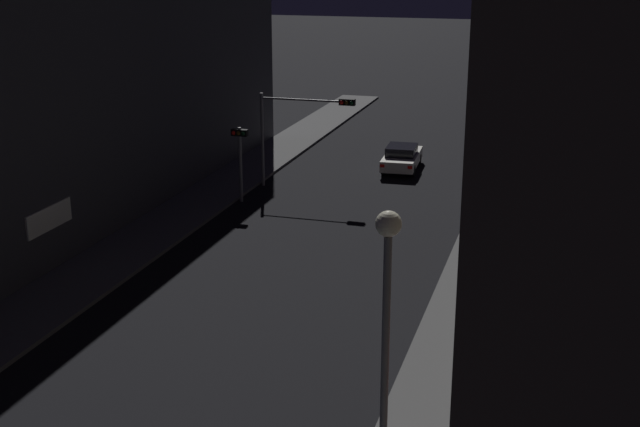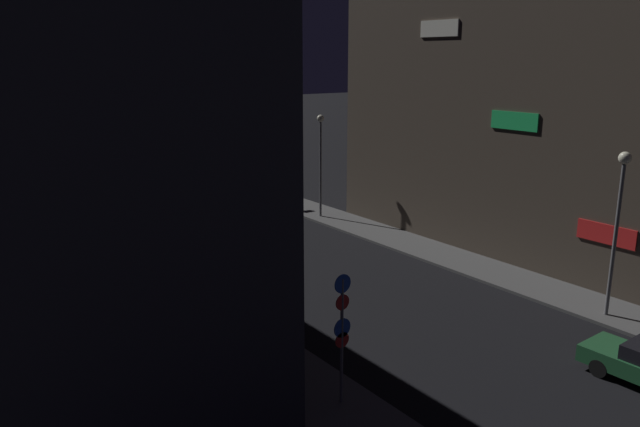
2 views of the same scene
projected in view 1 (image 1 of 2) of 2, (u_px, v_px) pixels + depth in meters
The scene contains 9 objects.
sidewalk_left at pixel (201, 202), 41.07m from camera, with size 3.09×64.65×0.15m, color #4C4C4C.
sidewalk_right at pixel (499, 228), 37.18m from camera, with size 3.09×64.65×0.15m, color #4C4C4C.
building_facade_left at pixel (28, 81), 38.44m from camera, with size 10.89×35.84×12.19m.
far_car at pixel (402, 157), 47.12m from camera, with size 2.03×4.54×1.42m.
traffic_light_overhead at pixel (299, 120), 42.57m from camera, with size 4.99×0.41×4.87m.
traffic_light_left_kerb at pixel (240, 149), 40.56m from camera, with size 0.80×0.42×3.70m.
traffic_light_right_kerb at pixel (473, 148), 40.95m from camera, with size 0.80×0.41×3.64m.
street_lamp_near_block at pixel (386, 318), 16.42m from camera, with size 0.51×0.51×6.98m.
street_lamp_far_block at pixel (490, 126), 35.42m from camera, with size 0.48×0.48×6.93m.
Camera 1 is at (9.65, -5.76, 11.78)m, focal length 47.34 mm.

